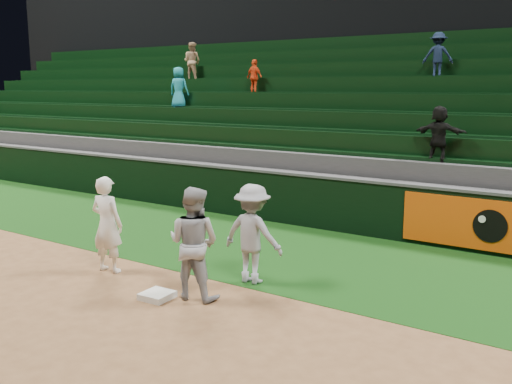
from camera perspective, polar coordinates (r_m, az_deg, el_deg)
ground at (r=9.06m, az=-7.24°, el=-10.46°), size 70.00×70.00×0.00m
foul_grass at (r=11.35m, az=2.85°, el=-6.02°), size 36.00×4.20×0.01m
upper_deck at (r=24.58m, az=21.55°, el=16.23°), size 40.00×12.00×12.00m
first_base at (r=9.07m, az=-9.85°, el=-10.16°), size 0.46×0.46×0.10m
first_baseman at (r=10.31m, az=-14.67°, el=-3.16°), size 0.67×0.49×1.71m
baserunner at (r=8.79m, az=-6.25°, el=-5.09°), size 0.94×0.79×1.75m
base_coach at (r=9.41m, az=-0.35°, el=-4.21°), size 1.09×0.66×1.66m
field_wall at (r=13.07m, az=7.99°, el=-1.07°), size 36.00×0.45×1.25m
stadium_seating at (r=16.37m, az=13.85°, el=4.82°), size 36.00×5.95×4.85m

